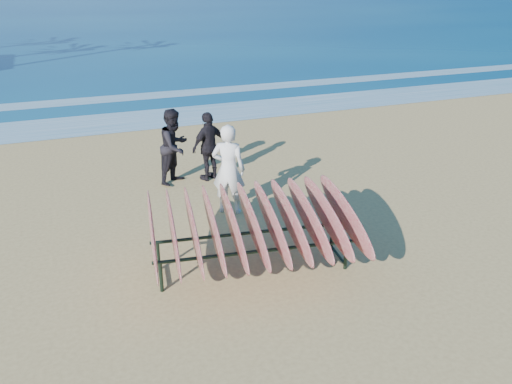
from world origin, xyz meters
The scene contains 8 objects.
ground centered at (0.00, 0.00, 0.00)m, with size 120.00×120.00×0.00m, color tan.
ocean centered at (0.00, 55.00, 0.01)m, with size 160.00×160.00×0.00m, color navy.
foam_near centered at (0.00, 10.00, 0.01)m, with size 160.00×160.00×0.00m, color white.
foam_far centered at (0.00, 13.50, 0.01)m, with size 160.00×160.00×0.00m, color white.
surfboard_rack centered at (-0.42, -0.11, 0.83)m, with size 3.50×2.96×1.28m.
person_white centered at (-0.03, 2.18, 0.91)m, with size 0.66×0.43×1.81m, color silver.
person_dark_a centered at (-0.63, 4.18, 0.85)m, with size 0.83×0.65×1.71m, color black.
person_dark_b centered at (0.14, 4.08, 0.79)m, with size 0.93×0.39×1.59m, color black.
Camera 1 is at (-3.18, -7.28, 4.54)m, focal length 38.00 mm.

